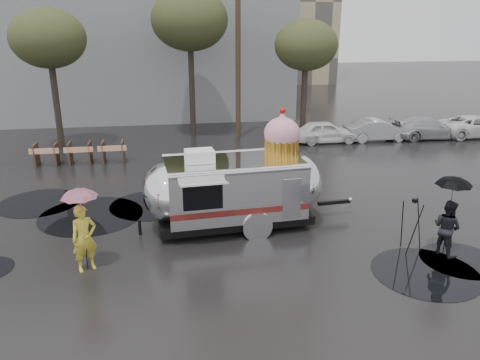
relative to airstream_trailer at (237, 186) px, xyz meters
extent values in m
plane|color=black|center=(-0.63, -1.97, -1.36)|extent=(120.00, 120.00, 0.00)
cylinder|color=black|center=(-2.81, 2.20, -1.36)|extent=(2.98, 2.98, 0.01)
cylinder|color=black|center=(-6.90, 3.05, -1.36)|extent=(2.94, 2.94, 0.01)
cylinder|color=black|center=(-4.84, 1.55, -1.36)|extent=(3.51, 3.51, 0.01)
cylinder|color=black|center=(4.52, -3.80, -1.36)|extent=(2.83, 2.83, 0.01)
cylinder|color=black|center=(5.84, -3.31, -1.36)|extent=(2.20, 2.20, 0.01)
cube|color=slate|center=(-4.63, 22.03, 5.14)|extent=(22.00, 12.00, 13.00)
cylinder|color=#473323|center=(1.87, 12.03, 3.14)|extent=(0.28, 0.28, 9.00)
cylinder|color=#382D26|center=(-7.63, 11.03, 1.56)|extent=(0.32, 0.32, 5.85)
ellipsoid|color=#31381D|center=(-7.63, 11.03, 4.16)|extent=(3.64, 3.64, 2.86)
cylinder|color=#382D26|center=(-0.63, 13.03, 2.01)|extent=(0.32, 0.32, 6.75)
ellipsoid|color=#31381D|center=(-0.63, 13.03, 5.01)|extent=(4.20, 4.20, 3.30)
cylinder|color=#382D26|center=(5.37, 11.03, 1.34)|extent=(0.32, 0.32, 5.40)
ellipsoid|color=#31381D|center=(5.37, 11.03, 3.74)|extent=(3.36, 3.36, 2.64)
cube|color=#473323|center=(-8.13, 8.03, -0.86)|extent=(0.08, 0.80, 1.00)
cube|color=#473323|center=(-7.23, 8.03, -0.86)|extent=(0.08, 0.80, 1.00)
cube|color=#E5590C|center=(-7.68, 7.65, -0.61)|extent=(1.30, 0.04, 0.25)
cube|color=#473323|center=(-6.63, 8.03, -0.86)|extent=(0.08, 0.80, 1.00)
cube|color=#473323|center=(-5.73, 8.03, -0.86)|extent=(0.08, 0.80, 1.00)
cube|color=#E5590C|center=(-6.18, 7.65, -0.61)|extent=(1.30, 0.04, 0.25)
cube|color=#473323|center=(-5.13, 8.03, -0.86)|extent=(0.08, 0.80, 1.00)
cube|color=#473323|center=(-4.23, 8.03, -0.86)|extent=(0.08, 0.80, 1.00)
cube|color=#E5590C|center=(-4.68, 7.65, -0.61)|extent=(1.30, 0.04, 0.25)
imported|color=silver|center=(6.37, 10.03, -0.66)|extent=(4.00, 1.80, 1.40)
imported|color=#B2B2B7|center=(9.37, 10.03, -0.66)|extent=(4.00, 1.80, 1.40)
imported|color=#B2B2B7|center=(12.37, 10.03, -0.64)|extent=(4.20, 1.80, 1.44)
imported|color=silver|center=(15.37, 10.03, -0.61)|extent=(4.40, 1.90, 1.50)
cube|color=silver|center=(-0.09, 0.00, 0.00)|extent=(4.44, 2.56, 1.75)
ellipsoid|color=silver|center=(2.04, 0.17, 0.00)|extent=(1.63, 2.34, 1.75)
ellipsoid|color=silver|center=(-2.22, -0.17, 0.00)|extent=(1.63, 2.34, 1.75)
cube|color=black|center=(-0.09, 0.00, -1.02)|extent=(5.00, 2.32, 0.29)
cylinder|color=black|center=(0.47, -0.96, -1.02)|extent=(0.70, 0.27, 0.68)
cylinder|color=black|center=(0.32, 1.04, -1.02)|extent=(0.70, 0.27, 0.68)
cylinder|color=silver|center=(0.48, -1.10, -0.98)|extent=(0.94, 0.17, 0.93)
cube|color=black|center=(3.40, 0.27, -0.88)|extent=(1.17, 0.21, 0.12)
sphere|color=silver|center=(3.98, 0.32, -0.83)|extent=(0.17, 0.17, 0.16)
cylinder|color=black|center=(-3.10, -0.24, -1.12)|extent=(0.10, 0.10, 0.49)
cube|color=#581916|center=(0.00, -1.11, -0.44)|extent=(4.27, 0.36, 0.19)
cube|color=#581916|center=(-0.18, 1.11, -0.44)|extent=(4.27, 0.36, 0.19)
cube|color=black|center=(-1.17, -1.22, 0.14)|extent=(1.17, 0.12, 0.78)
cube|color=#B3AFA7|center=(-1.15, -1.45, 0.63)|extent=(1.40, 0.59, 0.14)
cube|color=silver|center=(1.55, -1.00, -0.15)|extent=(0.58, 0.08, 1.26)
cube|color=white|center=(-1.16, -0.08, 1.07)|extent=(0.92, 0.70, 0.37)
cylinder|color=#C6892A|center=(1.46, 0.12, 1.16)|extent=(1.09, 1.09, 0.58)
ellipsoid|color=pink|center=(1.46, 0.12, 1.63)|extent=(1.21, 1.21, 1.01)
cone|color=pink|center=(1.46, 0.12, 2.14)|extent=(0.52, 0.52, 0.39)
sphere|color=red|center=(1.46, 0.12, 2.35)|extent=(0.21, 0.21, 0.19)
imported|color=gold|center=(-4.39, -2.21, -0.45)|extent=(0.79, 0.70, 1.83)
imported|color=pink|center=(-4.39, -2.21, 0.58)|extent=(1.15, 1.15, 0.78)
cylinder|color=black|center=(-4.39, -2.21, -0.54)|extent=(0.02, 0.02, 1.65)
imported|color=black|center=(5.57, -2.88, -0.54)|extent=(0.73, 0.90, 1.64)
imported|color=black|center=(5.57, -2.88, 0.60)|extent=(1.20, 1.20, 0.82)
cylinder|color=black|center=(5.57, -2.88, -0.54)|extent=(0.02, 0.02, 1.65)
cylinder|color=black|center=(4.97, -2.44, -0.60)|extent=(0.13, 0.34, 1.56)
cylinder|color=black|center=(4.50, -2.34, -0.60)|extent=(0.25, 0.27, 1.56)
cylinder|color=black|center=(4.65, -2.80, -0.60)|extent=(0.35, 0.10, 1.56)
cube|color=black|center=(4.71, -2.53, 0.20)|extent=(0.16, 0.14, 0.11)
camera|label=1|loc=(-2.04, -13.86, 5.02)|focal=35.00mm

